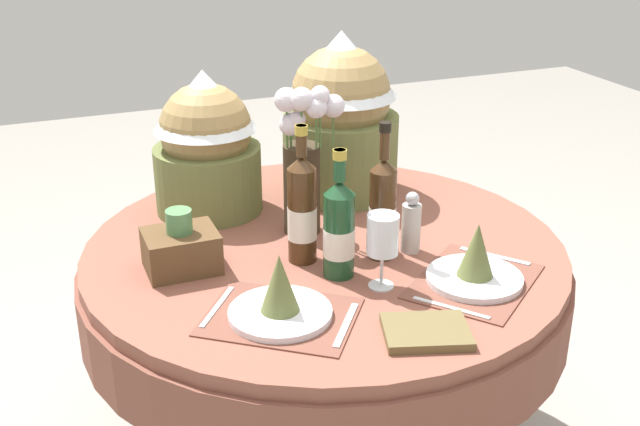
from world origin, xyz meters
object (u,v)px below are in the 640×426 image
place_setting_right (475,265)px  pepper_mill (411,225)px  wine_bottle_right (302,210)px  book_on_table (426,332)px  wine_bottle_left (339,229)px  dining_table (324,287)px  place_setting_left (280,300)px  flower_vase (303,161)px  woven_basket_side_left (181,248)px  gift_tub_back_right (341,110)px  wine_bottle_centre (383,208)px  gift_tub_back_left (206,139)px  wine_glass_right (383,236)px

place_setting_right → pepper_mill: bearing=107.1°
pepper_mill → wine_bottle_right: bearing=168.7°
book_on_table → wine_bottle_left: bearing=119.2°
dining_table → wine_bottle_left: bearing=-100.5°
dining_table → book_on_table: (0.04, -0.51, 0.14)m
place_setting_left → flower_vase: size_ratio=1.00×
flower_vase → woven_basket_side_left: 0.41m
book_on_table → woven_basket_side_left: bearing=147.8°
dining_table → gift_tub_back_right: bearing=60.7°
wine_bottle_right → book_on_table: size_ratio=1.96×
wine_bottle_right → wine_bottle_left: bearing=-63.0°
dining_table → wine_bottle_right: bearing=-143.6°
place_setting_left → wine_bottle_right: bearing=59.4°
wine_bottle_left → woven_basket_side_left: bearing=154.0°
place_setting_left → wine_bottle_centre: wine_bottle_centre is taller
gift_tub_back_left → book_on_table: bearing=-73.0°
wine_glass_right → flower_vase: bearing=100.1°
place_setting_left → flower_vase: bearing=62.7°
wine_glass_right → gift_tub_back_right: (0.15, 0.62, 0.13)m
woven_basket_side_left → gift_tub_back_left: bearing=65.0°
wine_bottle_left → wine_glass_right: (0.07, -0.10, 0.01)m
dining_table → wine_bottle_left: (-0.03, -0.18, 0.26)m
wine_glass_right → book_on_table: wine_glass_right is taller
wine_bottle_left → woven_basket_side_left: (-0.36, 0.18, -0.07)m
pepper_mill → woven_basket_side_left: pepper_mill is taller
place_setting_right → gift_tub_back_right: 0.72m
wine_bottle_centre → wine_bottle_left: bearing=-160.0°
wine_glass_right → place_setting_left: bearing=-170.5°
dining_table → wine_glass_right: wine_glass_right is taller
wine_bottle_left → gift_tub_back_left: gift_tub_back_left is taller
book_on_table → gift_tub_back_right: size_ratio=0.37×
wine_bottle_centre → gift_tub_back_right: 0.49m
flower_vase → gift_tub_back_right: size_ratio=0.84×
wine_bottle_centre → gift_tub_back_right: size_ratio=0.73×
flower_vase → wine_glass_right: size_ratio=2.23×
place_setting_left → gift_tub_back_right: size_ratio=0.84×
wine_bottle_left → wine_bottle_centre: bearing=20.0°
dining_table → wine_bottle_centre: size_ratio=3.61×
place_setting_left → gift_tub_back_left: (0.01, 0.67, 0.18)m
wine_glass_right → pepper_mill: (0.16, 0.15, -0.06)m
gift_tub_back_left → dining_table: bearing=-57.1°
wine_bottle_centre → gift_tub_back_right: gift_tub_back_right is taller
place_setting_left → gift_tub_back_left: bearing=89.2°
place_setting_right → woven_basket_side_left: (-0.66, 0.34, 0.01)m
wine_bottle_right → gift_tub_back_right: bearing=55.5°
dining_table → book_on_table: 0.53m
book_on_table → flower_vase: bearing=113.4°
place_setting_left → wine_glass_right: 0.30m
dining_table → wine_bottle_right: size_ratio=3.62×
gift_tub_back_right → dining_table: bearing=-119.3°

